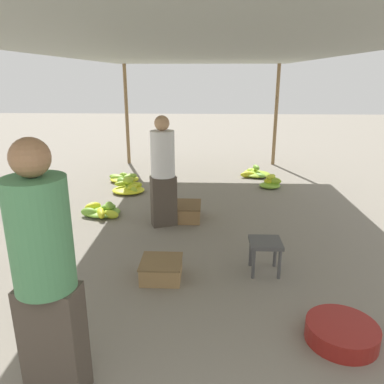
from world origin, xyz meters
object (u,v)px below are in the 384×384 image
basin_black (342,333)px  banana_pile_left_2 (124,179)px  stool (265,247)px  crate_mid (183,211)px  shopper_walking_mid (163,170)px  crate_near (161,269)px  vendor_foreground (45,273)px  banana_pile_right_0 (255,173)px  banana_pile_right_1 (271,182)px  banana_pile_left_0 (129,188)px  banana_pile_left_1 (102,211)px

basin_black → banana_pile_left_2: bearing=121.1°
stool → banana_pile_left_2: stool is taller
stool → basin_black: (0.47, -1.10, -0.22)m
crate_mid → shopper_walking_mid: bearing=-135.7°
crate_near → vendor_foreground: bearing=-108.6°
vendor_foreground → stool: bearing=46.3°
vendor_foreground → banana_pile_right_0: 6.16m
banana_pile_right_0 → crate_mid: banana_pile_right_0 is taller
basin_black → banana_pile_right_1: (0.12, 4.33, 0.03)m
basin_black → crate_mid: bearing=118.9°
stool → banana_pile_left_2: (-2.32, 3.51, -0.23)m
vendor_foreground → banana_pile_left_2: size_ratio=2.53×
banana_pile_right_1 → crate_near: 3.81m
vendor_foreground → shopper_walking_mid: 3.02m
vendor_foreground → basin_black: size_ratio=3.03×
banana_pile_right_1 → banana_pile_left_0: bearing=-170.9°
banana_pile_left_0 → crate_near: banana_pile_left_0 is taller
stool → shopper_walking_mid: size_ratio=0.24×
crate_mid → basin_black: bearing=-61.1°
banana_pile_left_0 → crate_near: (0.95, -2.98, 0.02)m
banana_pile_right_1 → shopper_walking_mid: (-1.83, -1.93, 0.70)m
banana_pile_left_2 → vendor_foreground: bearing=-82.4°
basin_black → crate_mid: (-1.46, 2.65, 0.04)m
banana_pile_left_0 → crate_mid: 1.65m
vendor_foreground → stool: size_ratio=4.71×
vendor_foreground → crate_mid: (0.63, 3.24, -0.79)m
banana_pile_left_1 → banana_pile_right_0: size_ratio=0.98×
vendor_foreground → crate_near: (0.51, 1.52, -0.80)m
banana_pile_right_1 → banana_pile_left_2: bearing=174.6°
basin_black → banana_pile_right_0: bearing=90.9°
banana_pile_left_1 → crate_near: size_ratio=1.48×
banana_pile_right_0 → basin_black: bearing=-89.1°
banana_pile_right_1 → crate_near: size_ratio=0.98×
banana_pile_left_1 → stool: bearing=-35.9°
banana_pile_left_1 → crate_near: banana_pile_left_1 is taller
stool → banana_pile_right_0: size_ratio=0.57×
banana_pile_right_0 → banana_pile_right_1: bearing=-76.2°
stool → banana_pile_left_1: 2.78m
shopper_walking_mid → basin_black: bearing=-54.5°
vendor_foreground → banana_pile_right_1: 5.46m
stool → banana_pile_right_1: bearing=79.7°
stool → crate_near: stool is taller
basin_black → banana_pile_right_0: 5.17m
banana_pile_right_0 → shopper_walking_mid: size_ratio=0.42×
vendor_foreground → shopper_walking_mid: bearing=82.9°
basin_black → crate_near: (-1.57, 0.92, 0.03)m
banana_pile_right_0 → banana_pile_left_2: bearing=-168.1°
vendor_foreground → banana_pile_right_0: size_ratio=2.69×
crate_near → banana_pile_left_2: bearing=108.2°
stool → crate_mid: (-0.99, 1.55, -0.18)m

